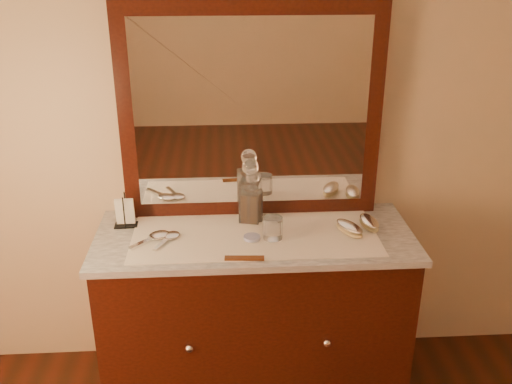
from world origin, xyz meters
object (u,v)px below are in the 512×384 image
brush_far (369,223)px  hand_mirror_outer (156,237)px  mirror_frame (251,112)px  napkin_rack (125,213)px  decanter_right (253,201)px  brush_near (349,228)px  hand_mirror_inner (169,237)px  pin_dish (252,237)px  decanter_left (250,197)px  dresser_cabinet (255,315)px  comb (244,258)px

brush_far → hand_mirror_outer: (-0.97, -0.05, -0.01)m
mirror_frame → napkin_rack: 0.75m
decanter_right → brush_near: 0.46m
brush_near → hand_mirror_inner: brush_near is taller
pin_dish → brush_far: bearing=8.7°
decanter_left → brush_near: size_ratio=1.71×
brush_far → hand_mirror_outer: size_ratio=0.89×
mirror_frame → napkin_rack: mirror_frame is taller
mirror_frame → hand_mirror_inner: size_ratio=6.45×
dresser_cabinet → pin_dish: pin_dish is taller
hand_mirror_outer → hand_mirror_inner: 0.06m
comb → hand_mirror_inner: (-0.32, 0.20, 0.00)m
pin_dish → napkin_rack: (-0.58, 0.17, 0.05)m
pin_dish → decanter_right: size_ratio=0.30×
dresser_cabinet → napkin_rack: napkin_rack is taller
dresser_cabinet → hand_mirror_inner: 0.59m
decanter_left → brush_far: bearing=-11.4°
comb → napkin_rack: size_ratio=1.04×
mirror_frame → decanter_left: mirror_frame is taller
pin_dish → hand_mirror_outer: 0.43m
brush_far → hand_mirror_inner: brush_far is taller
pin_dish → hand_mirror_outer: size_ratio=0.40×
dresser_cabinet → hand_mirror_inner: (-0.38, -0.03, 0.45)m
hand_mirror_inner → napkin_rack: bearing=144.8°
decanter_left → decanter_right: size_ratio=1.24×
decanter_left → pin_dish: bearing=-91.1°
pin_dish → decanter_left: bearing=88.9°
brush_near → dresser_cabinet: bearing=177.0°
brush_near → hand_mirror_outer: brush_near is taller
brush_near → hand_mirror_outer: bearing=179.9°
brush_far → comb: bearing=-156.2°
napkin_rack → hand_mirror_inner: 0.26m
decanter_right → hand_mirror_outer: bearing=-159.7°
mirror_frame → decanter_right: 0.41m
pin_dish → comb: 0.18m
comb → brush_near: brush_near is taller
comb → hand_mirror_inner: hand_mirror_inner is taller
pin_dish → hand_mirror_inner: 0.37m
decanter_left → brush_far: (0.54, -0.11, -0.10)m
comb → decanter_right: size_ratio=0.66×
comb → decanter_left: 0.39m
dresser_cabinet → decanter_left: 0.58m
comb → napkin_rack: 0.64m
pin_dish → decanter_right: 0.22m
comb → brush_far: brush_far is taller
napkin_rack → brush_far: size_ratio=0.95×
mirror_frame → pin_dish: (-0.02, -0.30, -0.49)m
hand_mirror_inner → brush_far: bearing=3.6°
brush_near → hand_mirror_inner: bearing=-179.6°
dresser_cabinet → brush_far: size_ratio=8.42×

